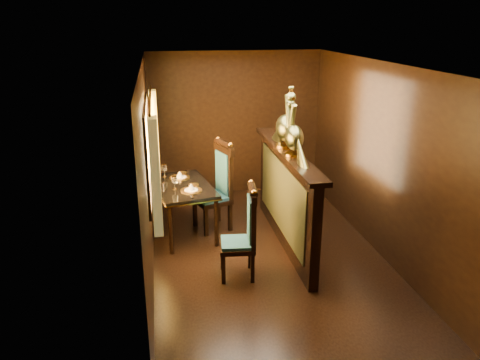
{
  "coord_description": "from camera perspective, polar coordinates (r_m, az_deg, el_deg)",
  "views": [
    {
      "loc": [
        -1.33,
        -5.48,
        3.01
      ],
      "look_at": [
        -0.31,
        0.31,
        0.97
      ],
      "focal_mm": 35.0,
      "sensor_mm": 36.0,
      "label": 1
    }
  ],
  "objects": [
    {
      "name": "chair_left",
      "position": [
        5.62,
        0.76,
        -6.05
      ],
      "size": [
        0.47,
        0.49,
        1.19
      ],
      "rotation": [
        0.0,
        0.0,
        -0.1
      ],
      "color": "black",
      "rests_on": "ground"
    },
    {
      "name": "ground",
      "position": [
        6.4,
        3.25,
        -8.98
      ],
      "size": [
        5.0,
        5.0,
        0.0
      ],
      "primitive_type": "plane",
      "color": "black",
      "rests_on": "ground"
    },
    {
      "name": "chair_right",
      "position": [
        6.91,
        -2.53,
        -0.34
      ],
      "size": [
        0.62,
        0.64,
        1.36
      ],
      "rotation": [
        0.0,
        0.0,
        0.33
      ],
      "color": "black",
      "rests_on": "ground"
    },
    {
      "name": "dining_table",
      "position": [
        6.76,
        -7.06,
        -1.14
      ],
      "size": [
        1.0,
        1.4,
        0.96
      ],
      "rotation": [
        0.0,
        0.0,
        0.19
      ],
      "color": "black",
      "rests_on": "ground"
    },
    {
      "name": "partition",
      "position": [
        6.44,
        5.54,
        -1.86
      ],
      "size": [
        0.26,
        2.7,
        1.36
      ],
      "color": "black",
      "rests_on": "ground"
    },
    {
      "name": "peacock_left",
      "position": [
        5.87,
        6.67,
        6.48
      ],
      "size": [
        0.24,
        0.63,
        0.75
      ],
      "primitive_type": null,
      "color": "#1A4F3C",
      "rests_on": "partition"
    },
    {
      "name": "room_shell",
      "position": [
        5.82,
        2.68,
        4.9
      ],
      "size": [
        3.04,
        5.04,
        2.52
      ],
      "color": "black",
      "rests_on": "ground"
    },
    {
      "name": "peacock_right",
      "position": [
        6.24,
        5.62,
        7.72
      ],
      "size": [
        0.27,
        0.71,
        0.85
      ],
      "primitive_type": null,
      "color": "#1A4F3C",
      "rests_on": "partition"
    }
  ]
}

